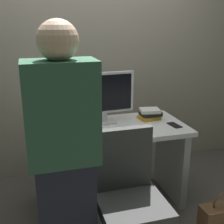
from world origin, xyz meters
TOP-DOWN VIEW (x-y plane):
  - ground_plane at (0.00, 0.00)m, footprint 9.00×9.00m
  - wall_back at (0.00, 0.81)m, footprint 6.40×0.10m
  - desk at (0.00, 0.00)m, footprint 1.32×0.65m
  - office_chair at (-0.06, -0.68)m, footprint 0.52×0.52m
  - person_at_desk at (-0.49, -0.74)m, footprint 0.40×0.24m
  - monitor at (-0.02, 0.12)m, footprint 0.54×0.15m
  - keyboard at (-0.01, -0.12)m, footprint 0.43×0.15m
  - mouse at (0.29, -0.09)m, footprint 0.06×0.10m
  - cup_near_keyboard at (-0.49, -0.14)m, footprint 0.07×0.07m
  - cup_by_monitor at (-0.45, 0.12)m, footprint 0.07×0.07m
  - book_stack at (0.41, 0.11)m, footprint 0.21×0.18m
  - cell_phone at (0.55, -0.12)m, footprint 0.09×0.15m
  - handbag at (0.71, -0.66)m, footprint 0.34×0.14m

SIDE VIEW (x-z plane):
  - ground_plane at x=0.00m, z-range 0.00..0.00m
  - handbag at x=0.71m, z-range -0.05..0.33m
  - office_chair at x=-0.06m, z-range -0.04..0.90m
  - desk at x=0.00m, z-range 0.14..0.89m
  - cell_phone at x=0.55m, z-range 0.75..0.76m
  - keyboard at x=-0.01m, z-range 0.75..0.77m
  - mouse at x=0.29m, z-range 0.75..0.78m
  - cup_near_keyboard at x=-0.49m, z-range 0.75..0.84m
  - cup_by_monitor at x=-0.45m, z-range 0.75..0.85m
  - book_stack at x=0.41m, z-range 0.75..0.85m
  - person_at_desk at x=-0.49m, z-range 0.02..1.66m
  - monitor at x=-0.02m, z-range 0.78..1.23m
  - wall_back at x=0.00m, z-range 0.00..3.00m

